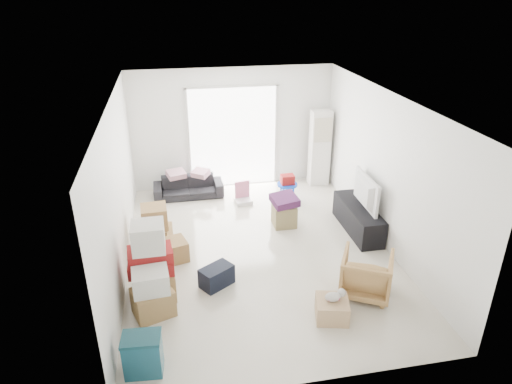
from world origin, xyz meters
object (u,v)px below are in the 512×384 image
Objects in this scene: ac_tower at (320,148)px; wood_crate at (332,309)px; television at (360,203)px; armchair at (367,272)px; sofa at (188,184)px; storage_bins at (143,354)px; ottoman at (284,215)px; tv_console at (358,218)px; kids_table at (287,182)px.

ac_tower reaches higher than wood_crate.
ac_tower reaches higher than television.
armchair is at bearing -98.08° from ac_tower.
sofa reaches higher than storage_bins.
ottoman is (-0.69, 2.32, -0.16)m from armchair.
tv_console is 2.66m from wood_crate.
television reaches higher than kids_table.
kids_table is at bearing 122.38° from tv_console.
ac_tower is at bearing -69.89° from armchair.
sofa is (-3.08, 2.14, 0.04)m from tv_console.
television is 3.77m from sofa.
sofa is 2.02× the size of armchair.
sofa is 2.79× the size of storage_bins.
wood_crate is at bearing 151.69° from television.
armchair is 1.38× the size of storage_bins.
ottoman is (-1.33, 0.47, -0.36)m from television.
storage_bins reaches higher than tv_console.
sofa reaches higher than kids_table.
kids_table is (-0.99, 1.56, 0.15)m from tv_console.
armchair is 2.43m from ottoman.
ac_tower is at bearing 2.92° from television.
sofa is 3.52× the size of ottoman.
sofa is at bearing 145.19° from tv_console.
television is at bearing -88.75° from ac_tower.
television is at bearing -80.85° from armchair.
tv_console is 2.63× the size of kids_table.
tv_console is (0.05, -2.29, -0.62)m from ac_tower.
television is 2.47× the size of ottoman.
wood_crate is (-0.34, -3.86, -0.26)m from kids_table.
armchair is (-0.64, -1.85, 0.12)m from tv_console.
ottoman is 1.16m from kids_table.
armchair is (-0.59, -4.14, -0.50)m from ac_tower.
storage_bins reaches higher than ottoman.
storage_bins is at bearing -127.05° from ac_tower.
tv_console is 4.81m from storage_bins.
television is (0.00, -0.00, 0.32)m from tv_console.
sofa is at bearing 111.55° from wood_crate.
wood_crate is (-1.28, -4.60, -0.73)m from ac_tower.
television is (0.05, -2.29, -0.30)m from ac_tower.
ac_tower is 3.92× the size of wood_crate.
tv_console is at bearing -57.62° from kids_table.
armchair is 1.67× the size of wood_crate.
armchair is at bearing -84.14° from kids_table.
ottoman is at bearing 72.24° from television.
kids_table reaches higher than ottoman.
ac_tower is 1.28m from kids_table.
ac_tower is 4.82m from wood_crate.
storage_bins is (-3.90, -2.81, -0.31)m from television.
tv_console is at bearing -80.85° from armchair.
ac_tower is at bearing 54.98° from ottoman.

